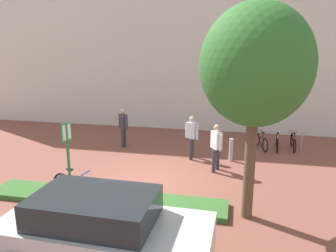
{
  "coord_description": "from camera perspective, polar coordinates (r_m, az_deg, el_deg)",
  "views": [
    {
      "loc": [
        2.77,
        -9.61,
        4.38
      ],
      "look_at": [
        0.26,
        2.22,
        1.4
      ],
      "focal_mm": 34.68,
      "sensor_mm": 36.0,
      "label": 1
    }
  ],
  "objects": [
    {
      "name": "bike_at_sign",
      "position": [
        10.19,
        -15.87,
        -10.02
      ],
      "size": [
        1.66,
        0.47,
        0.86
      ],
      "color": "black",
      "rests_on": "ground"
    },
    {
      "name": "bollard_steel",
      "position": [
        12.92,
        11.01,
        -4.13
      ],
      "size": [
        0.16,
        0.16,
        0.9
      ],
      "primitive_type": "cylinder",
      "color": "#ADADB2",
      "rests_on": "ground"
    },
    {
      "name": "person_shirt_blue",
      "position": [
        12.85,
        4.18,
        -1.52
      ],
      "size": [
        0.55,
        0.5,
        1.72
      ],
      "color": "#2D2D38",
      "rests_on": "ground"
    },
    {
      "name": "person_shirt_white",
      "position": [
        11.64,
        8.48,
        -3.28
      ],
      "size": [
        0.43,
        0.51,
        1.72
      ],
      "color": "#383342",
      "rests_on": "ground"
    },
    {
      "name": "person_suited_navy",
      "position": [
        14.47,
        -7.86,
        0.14
      ],
      "size": [
        0.47,
        0.45,
        1.72
      ],
      "color": "#2D2D38",
      "rests_on": "ground"
    },
    {
      "name": "bike_rack_cluster",
      "position": [
        14.92,
        18.62,
        -2.57
      ],
      "size": [
        2.1,
        1.67,
        0.83
      ],
      "color": "#99999E",
      "rests_on": "ground"
    },
    {
      "name": "car_silver_sedan",
      "position": [
        7.0,
        -11.36,
        -17.64
      ],
      "size": [
        4.34,
        2.1,
        1.54
      ],
      "color": "#B7B7BC",
      "rests_on": "ground"
    },
    {
      "name": "parking_sign_post",
      "position": [
        9.72,
        -17.22,
        -3.95
      ],
      "size": [
        0.13,
        0.35,
        2.31
      ],
      "color": "#2D7238",
      "rests_on": "ground"
    },
    {
      "name": "building_facade",
      "position": [
        17.65,
        3.07,
        15.85
      ],
      "size": [
        28.0,
        1.2,
        10.0
      ],
      "primitive_type": "cube",
      "color": "silver",
      "rests_on": "ground"
    },
    {
      "name": "ground_plane",
      "position": [
        10.92,
        -3.79,
        -9.83
      ],
      "size": [
        60.0,
        60.0,
        0.0
      ],
      "primitive_type": "plane",
      "color": "brown"
    },
    {
      "name": "planter_strip",
      "position": [
        9.79,
        -10.91,
        -12.48
      ],
      "size": [
        7.0,
        1.1,
        0.16
      ],
      "primitive_type": "cube",
      "color": "#336028",
      "rests_on": "ground"
    },
    {
      "name": "tree_sidewalk",
      "position": [
        8.05,
        15.19,
        10.09
      ],
      "size": [
        2.68,
        2.68,
        5.42
      ],
      "color": "brown",
      "rests_on": "ground"
    }
  ]
}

